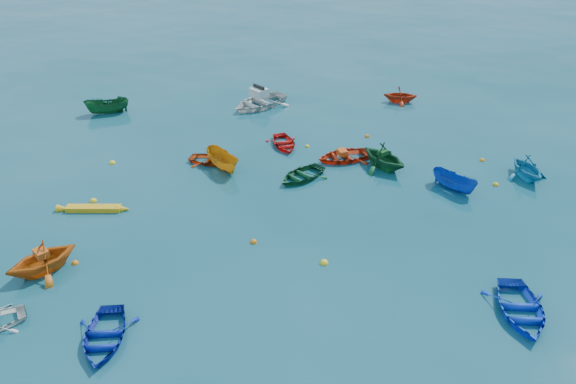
# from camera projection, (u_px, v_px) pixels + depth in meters

# --- Properties ---
(ground) EXTENTS (160.00, 160.00, 0.00)m
(ground) POSITION_uv_depth(u_px,v_px,m) (282.00, 252.00, 26.64)
(ground) COLOR #0A434D
(ground) RESTS_ON ground
(dinghy_blue_sw) EXTENTS (2.81, 3.63, 0.69)m
(dinghy_blue_sw) POSITION_uv_depth(u_px,v_px,m) (105.00, 341.00, 21.70)
(dinghy_blue_sw) COLOR #0D24A7
(dinghy_blue_sw) RESTS_ON ground
(dinghy_blue_se) EXTENTS (2.66, 3.70, 0.76)m
(dinghy_blue_se) POSITION_uv_depth(u_px,v_px,m) (519.00, 314.00, 22.99)
(dinghy_blue_se) COLOR #103BCA
(dinghy_blue_se) RESTS_ON ground
(dinghy_orange_w) EXTENTS (4.14, 4.16, 1.66)m
(dinghy_orange_w) POSITION_uv_depth(u_px,v_px,m) (45.00, 271.00, 25.40)
(dinghy_orange_w) COLOR orange
(dinghy_orange_w) RESTS_ON ground
(sampan_yellow_mid) EXTENTS (2.86, 3.21, 1.22)m
(sampan_yellow_mid) POSITION_uv_depth(u_px,v_px,m) (224.00, 168.00, 33.98)
(sampan_yellow_mid) COLOR orange
(sampan_yellow_mid) RESTS_ON ground
(dinghy_green_e) EXTENTS (3.81, 3.84, 0.65)m
(dinghy_green_e) POSITION_uv_depth(u_px,v_px,m) (301.00, 178.00, 32.90)
(dinghy_green_e) COLOR #124D28
(dinghy_green_e) RESTS_ON ground
(dinghy_cyan_se) EXTENTS (3.08, 3.35, 1.48)m
(dinghy_cyan_se) POSITION_uv_depth(u_px,v_px,m) (525.00, 177.00, 33.03)
(dinghy_cyan_se) COLOR teal
(dinghy_cyan_se) RESTS_ON ground
(dinghy_red_nw) EXTENTS (3.17, 2.55, 0.58)m
(dinghy_red_nw) POSITION_uv_depth(u_px,v_px,m) (212.00, 163.00, 34.62)
(dinghy_red_nw) COLOR #CD4311
(dinghy_red_nw) RESTS_ON ground
(dinghy_green_n) EXTENTS (4.21, 4.25, 1.69)m
(dinghy_green_n) POSITION_uv_depth(u_px,v_px,m) (383.00, 168.00, 34.06)
(dinghy_green_n) COLOR #135129
(dinghy_green_n) RESTS_ON ground
(dinghy_red_ne) EXTENTS (4.07, 3.52, 0.71)m
(dinghy_red_ne) POSITION_uv_depth(u_px,v_px,m) (343.00, 160.00, 35.00)
(dinghy_red_ne) COLOR red
(dinghy_red_ne) RESTS_ON ground
(sampan_blue_far) EXTENTS (2.75, 2.78, 1.10)m
(sampan_blue_far) POSITION_uv_depth(u_px,v_px,m) (453.00, 189.00, 31.82)
(sampan_blue_far) COLOR #0D3EAB
(sampan_blue_far) RESTS_ON ground
(dinghy_red_far) EXTENTS (2.87, 3.40, 0.60)m
(dinghy_red_far) POSITION_uv_depth(u_px,v_px,m) (284.00, 146.00, 36.68)
(dinghy_red_far) COLOR red
(dinghy_red_far) RESTS_ON ground
(dinghy_orange_far) EXTENTS (2.69, 2.37, 1.34)m
(dinghy_orange_far) POSITION_uv_depth(u_px,v_px,m) (400.00, 102.00, 43.45)
(dinghy_orange_far) COLOR #BB3011
(dinghy_orange_far) RESTS_ON ground
(sampan_green_far) EXTENTS (3.39, 2.14, 1.23)m
(sampan_green_far) POSITION_uv_depth(u_px,v_px,m) (108.00, 113.00, 41.50)
(sampan_green_far) COLOR #135226
(sampan_green_far) RESTS_ON ground
(kayak_yellow) EXTENTS (3.61, 0.71, 0.35)m
(kayak_yellow) POSITION_uv_depth(u_px,v_px,m) (94.00, 210.00, 29.85)
(kayak_yellow) COLOR gold
(kayak_yellow) RESTS_ON ground
(motorboat_white) EXTENTS (5.61, 5.67, 1.57)m
(motorboat_white) POSITION_uv_depth(u_px,v_px,m) (259.00, 106.00, 42.70)
(motorboat_white) COLOR silver
(motorboat_white) RESTS_ON ground
(tarp_orange_a) EXTENTS (0.83, 0.83, 0.32)m
(tarp_orange_a) POSITION_uv_depth(u_px,v_px,m) (41.00, 253.00, 24.93)
(tarp_orange_a) COLOR #D35415
(tarp_orange_a) RESTS_ON dinghy_orange_w
(tarp_green_b) EXTENTS (0.72, 0.71, 0.28)m
(tarp_green_b) POSITION_uv_depth(u_px,v_px,m) (383.00, 153.00, 33.63)
(tarp_green_b) COLOR #134E1E
(tarp_green_b) RESTS_ON dinghy_green_n
(tarp_orange_b) EXTENTS (0.72, 0.82, 0.33)m
(tarp_orange_b) POSITION_uv_depth(u_px,v_px,m) (342.00, 152.00, 34.71)
(tarp_orange_b) COLOR #D14C15
(tarp_orange_b) RESTS_ON dinghy_red_ne
(buoy_or_a) EXTENTS (0.32, 0.32, 0.32)m
(buoy_or_a) POSITION_uv_depth(u_px,v_px,m) (75.00, 263.00, 25.90)
(buoy_or_a) COLOR orange
(buoy_or_a) RESTS_ON ground
(buoy_ye_a) EXTENTS (0.39, 0.39, 0.39)m
(buoy_ye_a) POSITION_uv_depth(u_px,v_px,m) (324.00, 263.00, 25.91)
(buoy_ye_a) COLOR yellow
(buoy_ye_a) RESTS_ON ground
(buoy_ye_b) EXTENTS (0.37, 0.37, 0.37)m
(buoy_ye_b) POSITION_uv_depth(u_px,v_px,m) (93.00, 201.00, 30.66)
(buoy_ye_b) COLOR yellow
(buoy_ye_b) RESTS_ON ground
(buoy_or_c) EXTENTS (0.33, 0.33, 0.33)m
(buoy_or_c) POSITION_uv_depth(u_px,v_px,m) (254.00, 242.00, 27.34)
(buoy_or_c) COLOR orange
(buoy_or_c) RESTS_ON ground
(buoy_ye_c) EXTENTS (0.29, 0.29, 0.29)m
(buoy_ye_c) POSITION_uv_depth(u_px,v_px,m) (307.00, 147.00, 36.57)
(buoy_ye_c) COLOR yellow
(buoy_ye_c) RESTS_ON ground
(buoy_or_d) EXTENTS (0.32, 0.32, 0.32)m
(buoy_or_d) POSITION_uv_depth(u_px,v_px,m) (482.00, 161.00, 34.87)
(buoy_or_d) COLOR orange
(buoy_or_d) RESTS_ON ground
(buoy_ye_d) EXTENTS (0.38, 0.38, 0.38)m
(buoy_ye_d) POSITION_uv_depth(u_px,v_px,m) (112.00, 163.00, 34.55)
(buoy_ye_d) COLOR yellow
(buoy_ye_d) RESTS_ON ground
(buoy_or_e) EXTENTS (0.33, 0.33, 0.33)m
(buoy_or_e) POSITION_uv_depth(u_px,v_px,m) (367.00, 137.00, 37.92)
(buoy_or_e) COLOR orange
(buoy_or_e) RESTS_ON ground
(buoy_ye_e) EXTENTS (0.34, 0.34, 0.34)m
(buoy_ye_e) POSITION_uv_depth(u_px,v_px,m) (496.00, 185.00, 32.21)
(buoy_ye_e) COLOR gold
(buoy_ye_e) RESTS_ON ground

